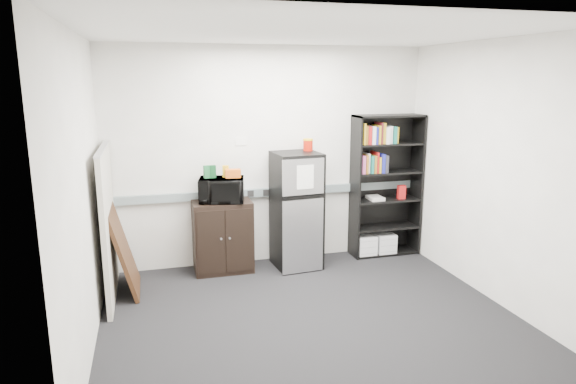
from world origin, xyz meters
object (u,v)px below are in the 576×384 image
object	(u,v)px
cabinet	(223,236)
refrigerator	(297,210)
microwave	(222,190)
bookshelf	(384,182)
cubicle_partition	(108,223)

from	to	relation	value
cabinet	refrigerator	distance (m)	0.95
cabinet	microwave	xyz separation A→B (m)	(-0.00, -0.02, 0.58)
bookshelf	microwave	bearing A→B (deg)	-177.82
bookshelf	microwave	world-z (taller)	bookshelf
cabinet	microwave	size ratio (longest dim) A/B	1.68
refrigerator	microwave	bearing A→B (deg)	170.94
bookshelf	cubicle_partition	size ratio (longest dim) A/B	1.14
bookshelf	microwave	xyz separation A→B (m)	(-2.15, -0.08, 0.04)
cabinet	bookshelf	bearing A→B (deg)	1.75
bookshelf	refrigerator	xyz separation A→B (m)	(-1.24, -0.15, -0.26)
cabinet	microwave	bearing A→B (deg)	-90.00
microwave	bookshelf	bearing A→B (deg)	13.86
cubicle_partition	refrigerator	distance (m)	2.20
cabinet	refrigerator	world-z (taller)	refrigerator
cubicle_partition	cabinet	distance (m)	1.38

